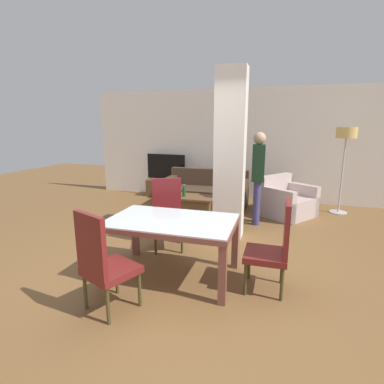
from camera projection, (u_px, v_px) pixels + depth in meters
The scene contains 15 objects.
ground_plane at pixel (172, 275), 3.72m from camera, with size 18.00×18.00×0.00m, color brown.
back_wall at pixel (231, 145), 7.41m from camera, with size 7.20×0.09×2.70m.
divider_pillar at pixel (230, 155), 4.78m from camera, with size 0.47×0.34×2.70m.
dining_table at pixel (171, 231), 3.60m from camera, with size 1.52×0.96×0.72m.
dining_chair_near_left at pixel (103, 261), 2.88m from camera, with size 0.60×0.60×1.04m.
dining_chair_head_right at pixel (274, 245), 3.27m from camera, with size 0.46×0.46×1.04m.
dining_chair_far_left at pixel (167, 212), 4.49m from camera, with size 0.61×0.61×1.04m.
sofa at pixel (206, 193), 6.91m from camera, with size 1.86×0.86×0.82m.
armchair at pixel (286, 202), 6.13m from camera, with size 1.24×1.26×0.81m.
coffee_table at pixel (195, 207), 5.92m from camera, with size 0.76×0.55×0.46m.
bottle at pixel (184, 192), 5.86m from camera, with size 0.07×0.07×0.24m.
tv_stand at pixel (166, 188), 7.85m from camera, with size 1.00×0.40×0.43m.
tv_screen at pixel (166, 167), 7.73m from camera, with size 1.06×0.24×0.67m.
floor_lamp at pixel (346, 140), 6.05m from camera, with size 0.40×0.40×1.79m.
standing_person at pixel (258, 172), 5.49m from camera, with size 0.24×0.39×1.71m.
Camera 1 is at (1.21, -3.20, 1.82)m, focal length 28.00 mm.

